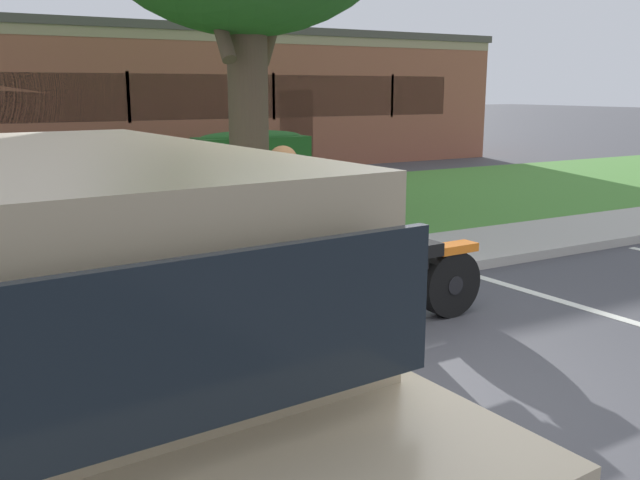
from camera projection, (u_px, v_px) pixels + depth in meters
ground_plane at (422, 403)px, 4.77m from camera, size 140.00×140.00×0.00m
curb_strip at (263, 297)px, 6.98m from camera, size 60.00×0.20×0.12m
concrete_walk at (231, 279)px, 7.71m from camera, size 60.00×1.50×0.08m
grass_lawn at (137, 222)px, 11.09m from camera, size 60.00×6.46×0.06m
stall_stripe_1 at (395, 394)px, 4.90m from camera, size 0.46×4.40×0.01m
motorcycle at (389, 277)px, 6.15m from camera, size 2.24×0.82×1.18m
rider_person at (284, 236)px, 5.36m from camera, size 0.56×0.66×1.70m
handbag at (290, 356)px, 5.22m from camera, size 0.28×0.13×0.36m
parked_suv_adjacent at (51, 339)px, 3.30m from camera, size 2.28×4.96×1.86m
hedge_left at (84, 166)px, 13.44m from camera, size 2.59×0.90×1.24m
hedge_center_left at (252, 157)px, 15.15m from camera, size 2.51×0.90×1.24m
brick_building at (92, 98)px, 19.74m from camera, size 22.50×8.39×3.71m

